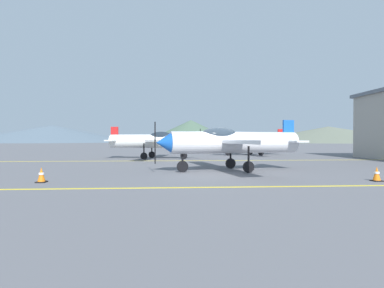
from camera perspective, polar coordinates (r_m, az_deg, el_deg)
ground_plane at (r=14.99m, az=5.95°, el=-5.51°), size 400.00×400.00×0.00m
apron_line_near at (r=10.78m, az=9.86°, el=-8.04°), size 80.00×0.16×0.01m
apron_line_far at (r=23.33m, az=2.46°, el=-3.17°), size 80.00×0.16×0.01m
airplane_near at (r=16.00m, az=7.25°, el=0.45°), size 8.02×9.15×2.74m
airplane_mid at (r=25.72m, az=-7.27°, el=0.64°), size 8.03×9.14×2.74m
airplane_far at (r=31.75m, az=11.16°, el=0.70°), size 8.03×9.13×2.74m
airplane_back at (r=44.16m, az=1.88°, el=0.79°), size 7.97×9.17×2.74m
car_sedan at (r=48.40m, az=14.58°, el=-0.06°), size 2.95×4.63×1.62m
traffic_cone_front at (r=14.11m, az=31.67°, el=-4.88°), size 0.36×0.36×0.59m
traffic_cone_side at (r=13.07m, az=-26.70°, el=-5.29°), size 0.36×0.36×0.59m
hill_left at (r=171.68m, az=-25.07°, el=1.76°), size 87.80×87.80×8.60m
hill_centerleft at (r=171.09m, az=-0.22°, el=2.50°), size 53.29×53.29×12.43m
hill_centerright at (r=161.59m, az=24.48°, el=1.67°), size 83.92×83.92×7.79m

